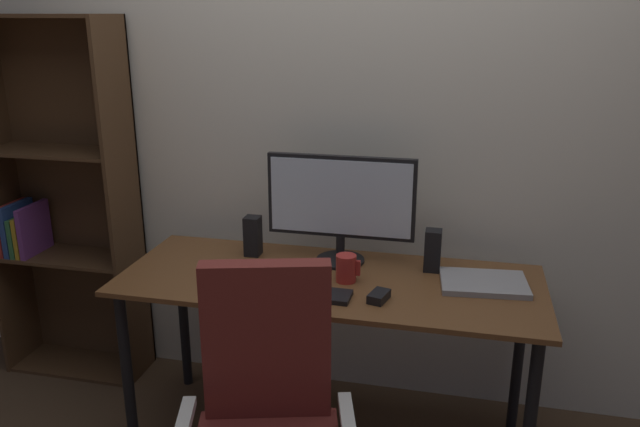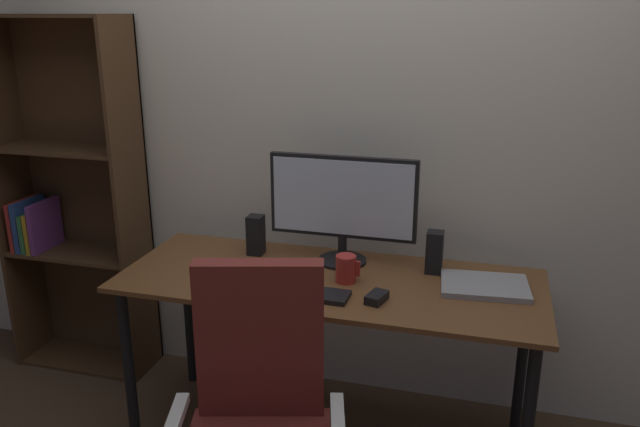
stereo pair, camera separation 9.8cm
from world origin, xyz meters
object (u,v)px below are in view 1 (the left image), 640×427
at_px(speaker_left, 253,236).
at_px(monitor, 341,202).
at_px(laptop, 484,283).
at_px(desk, 329,299).
at_px(coffee_mug, 346,268).
at_px(mouse, 379,296).
at_px(bookshelf, 62,206).
at_px(speaker_right, 433,250).
at_px(keyboard, 311,294).

bearing_deg(speaker_left, monitor, 1.20).
distance_m(monitor, speaker_left, 0.41).
xyz_separation_m(monitor, laptop, (0.58, -0.11, -0.25)).
height_order(desk, coffee_mug, coffee_mug).
distance_m(mouse, speaker_left, 0.67).
xyz_separation_m(monitor, bookshelf, (-1.39, 0.14, -0.15)).
xyz_separation_m(speaker_right, bookshelf, (-1.76, 0.15, 0.02)).
bearing_deg(laptop, speaker_right, 146.67).
distance_m(laptop, speaker_left, 0.96).
xyz_separation_m(mouse, laptop, (0.37, 0.22, -0.01)).
bearing_deg(coffee_mug, desk, 170.02).
bearing_deg(laptop, coffee_mug, -177.03).
relative_size(desk, speaker_right, 9.65).
bearing_deg(speaker_right, desk, -156.03).
height_order(laptop, speaker_left, speaker_left).
distance_m(monitor, laptop, 0.64).
distance_m(speaker_left, speaker_right, 0.75).
height_order(mouse, coffee_mug, coffee_mug).
xyz_separation_m(monitor, coffee_mug, (0.06, -0.19, -0.20)).
bearing_deg(mouse, laptop, 45.68).
bearing_deg(coffee_mug, laptop, 8.38).
bearing_deg(coffee_mug, speaker_right, 30.12).
xyz_separation_m(monitor, keyboard, (-0.04, -0.35, -0.25)).
relative_size(coffee_mug, speaker_left, 0.62).
distance_m(desk, coffee_mug, 0.16).
xyz_separation_m(desk, speaker_right, (0.38, 0.17, 0.17)).
bearing_deg(coffee_mug, mouse, -44.25).
xyz_separation_m(mouse, speaker_left, (-0.58, 0.32, 0.07)).
bearing_deg(speaker_left, keyboard, -45.27).
height_order(speaker_left, bookshelf, bookshelf).
bearing_deg(bookshelf, coffee_mug, -12.85).
distance_m(mouse, laptop, 0.43).
bearing_deg(monitor, coffee_mug, -72.04).
relative_size(desk, laptop, 5.12).
bearing_deg(keyboard, monitor, 85.35).
bearing_deg(bookshelf, laptop, -7.38).
relative_size(coffee_mug, bookshelf, 0.06).
relative_size(keyboard, speaker_right, 1.71).
bearing_deg(desk, laptop, 6.24).
bearing_deg(desk, speaker_left, 155.23).
relative_size(monitor, keyboard, 2.08).
height_order(mouse, speaker_right, speaker_right).
relative_size(keyboard, speaker_left, 1.71).
distance_m(laptop, speaker_right, 0.24).
height_order(mouse, bookshelf, bookshelf).
relative_size(coffee_mug, laptop, 0.33).
relative_size(keyboard, mouse, 3.02).
xyz_separation_m(speaker_left, speaker_right, (0.75, 0.00, 0.00)).
bearing_deg(desk, monitor, 87.75).
xyz_separation_m(laptop, speaker_left, (-0.95, 0.11, 0.07)).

